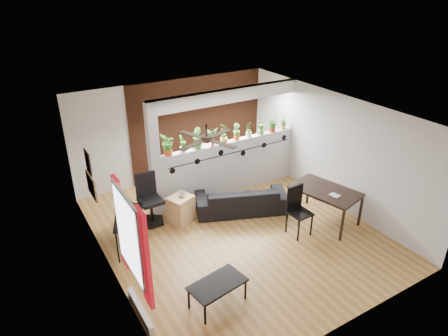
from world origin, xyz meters
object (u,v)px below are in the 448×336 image
at_px(ceiling_fan, 207,141).
at_px(cube_shelf, 181,209).
at_px(potted_plant_3, 211,136).
at_px(potted_plant_8, 272,123).
at_px(folding_chair, 297,206).
at_px(dining_table, 325,193).
at_px(cup, 182,194).
at_px(computer_desk, 129,219).
at_px(potted_plant_9, 283,122).
at_px(potted_plant_6, 249,129).
at_px(potted_plant_2, 197,138).
at_px(potted_plant_0, 168,144).
at_px(potted_plant_4, 224,133).
at_px(sofa, 241,199).
at_px(office_chair, 150,202).
at_px(potted_plant_1, 183,143).
at_px(coffee_table, 217,285).
at_px(potted_plant_7, 261,126).
at_px(potted_plant_5, 237,131).

xyz_separation_m(ceiling_fan, cube_shelf, (-0.01, 1.22, -2.02)).
xyz_separation_m(potted_plant_3, potted_plant_8, (1.76, 0.00, 0.00)).
bearing_deg(folding_chair, dining_table, 1.86).
distance_m(cup, computer_desk, 1.34).
bearing_deg(potted_plant_8, ceiling_fan, -147.53).
bearing_deg(potted_plant_9, potted_plant_3, 180.00).
xyz_separation_m(ceiling_fan, potted_plant_6, (2.13, 1.80, -0.76)).
relative_size(ceiling_fan, potted_plant_8, 2.65).
height_order(ceiling_fan, potted_plant_2, ceiling_fan).
bearing_deg(computer_desk, potted_plant_0, 35.76).
xyz_separation_m(potted_plant_4, potted_plant_6, (0.70, 0.00, -0.04)).
relative_size(sofa, cup, 14.43).
distance_m(potted_plant_3, cup, 1.51).
bearing_deg(ceiling_fan, office_chair, 111.22).
xyz_separation_m(computer_desk, office_chair, (0.66, 0.65, -0.15)).
height_order(potted_plant_0, potted_plant_9, potted_plant_0).
bearing_deg(potted_plant_4, potted_plant_0, 180.00).
bearing_deg(potted_plant_8, potted_plant_2, 180.00).
bearing_deg(potted_plant_4, potted_plant_1, -180.00).
height_order(potted_plant_1, office_chair, potted_plant_1).
bearing_deg(dining_table, office_chair, 149.89).
relative_size(potted_plant_2, coffee_table, 0.50).
bearing_deg(potted_plant_6, potted_plant_3, 180.00).
bearing_deg(coffee_table, potted_plant_2, 67.55).
height_order(cube_shelf, coffee_table, cube_shelf).
bearing_deg(potted_plant_4, dining_table, -60.23).
xyz_separation_m(cube_shelf, folding_chair, (1.87, -1.61, 0.32)).
bearing_deg(potted_plant_4, sofa, -94.70).
height_order(potted_plant_3, dining_table, potted_plant_3).
bearing_deg(office_chair, ceiling_fan, -68.78).
xyz_separation_m(potted_plant_3, potted_plant_7, (1.40, -0.00, -0.01)).
distance_m(potted_plant_1, dining_table, 3.27).
bearing_deg(potted_plant_5, office_chair, -173.43).
xyz_separation_m(potted_plant_6, sofa, (-0.78, -0.89, -1.27)).
distance_m(potted_plant_3, sofa, 1.60).
height_order(potted_plant_4, office_chair, potted_plant_4).
height_order(dining_table, coffee_table, dining_table).
relative_size(potted_plant_9, cube_shelf, 0.62).
height_order(potted_plant_3, potted_plant_9, potted_plant_3).
bearing_deg(potted_plant_7, folding_chair, -105.74).
relative_size(potted_plant_7, cup, 3.10).
bearing_deg(folding_chair, potted_plant_5, 92.26).
bearing_deg(office_chair, potted_plant_0, 24.00).
xyz_separation_m(potted_plant_3, dining_table, (1.59, -2.16, -0.90)).
bearing_deg(dining_table, potted_plant_9, 76.44).
height_order(potted_plant_2, computer_desk, potted_plant_2).
relative_size(potted_plant_4, coffee_table, 0.48).
distance_m(potted_plant_2, potted_plant_6, 1.41).
relative_size(cube_shelf, coffee_table, 0.61).
relative_size(potted_plant_5, potted_plant_7, 0.94).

